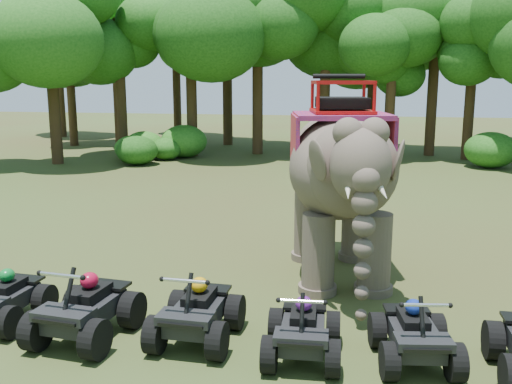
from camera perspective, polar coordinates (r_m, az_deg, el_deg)
ground at (r=11.82m, az=-1.10°, el=-10.21°), size 110.00×110.00×0.00m
elephant at (r=12.53m, az=8.43°, el=1.37°), size 3.26×5.57×4.39m
atv_0 at (r=11.29m, az=-23.98°, el=-9.05°), size 1.26×1.68×1.20m
atv_1 at (r=10.16m, az=-16.74°, el=-10.30°), size 1.52×1.97×1.37m
atv_2 at (r=9.73m, az=-5.95°, el=-11.05°), size 1.33×1.79×1.30m
atv_3 at (r=9.18m, az=4.72°, el=-12.84°), size 1.26×1.67×1.19m
atv_4 at (r=9.33m, az=15.61°, el=-12.79°), size 1.42×1.79×1.20m
tree_0 at (r=32.99m, az=6.95°, el=11.97°), size 6.58×6.58×9.40m
tree_1 at (r=31.42m, az=13.33°, el=9.42°), size 4.77×4.77×6.82m
tree_2 at (r=32.43m, az=20.69°, el=9.79°), size 5.36×5.36×7.65m
tree_29 at (r=30.57m, az=-19.76°, el=11.29°), size 6.47×6.47×9.24m
tree_30 at (r=32.50m, az=-13.40°, el=10.75°), size 5.79×5.79×8.26m
tree_31 at (r=32.14m, az=-6.52°, el=12.09°), size 6.66×6.66×9.51m
tree_32 at (r=32.66m, az=0.16°, el=12.46°), size 6.90×6.90×9.86m
tree_34 at (r=35.96m, az=11.57°, el=11.11°), size 6.00×6.00×8.57m
tree_35 at (r=37.18m, az=-2.90°, el=12.67°), size 7.22×7.22×10.31m
tree_36 at (r=33.46m, az=17.33°, el=11.10°), size 6.23×6.23×8.90m
tree_37 at (r=34.09m, az=13.38°, el=11.44°), size 6.35×6.35×9.07m
tree_38 at (r=42.71m, az=-7.97°, el=11.73°), size 6.50×6.50×9.28m
tree_40 at (r=44.47m, az=-19.07°, el=10.65°), size 5.89×5.89×8.41m
tree_41 at (r=37.58m, az=-13.76°, el=11.88°), size 6.78×6.78×9.69m
tree_42 at (r=38.45m, az=-18.05°, el=10.07°), size 5.32×5.32×7.59m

